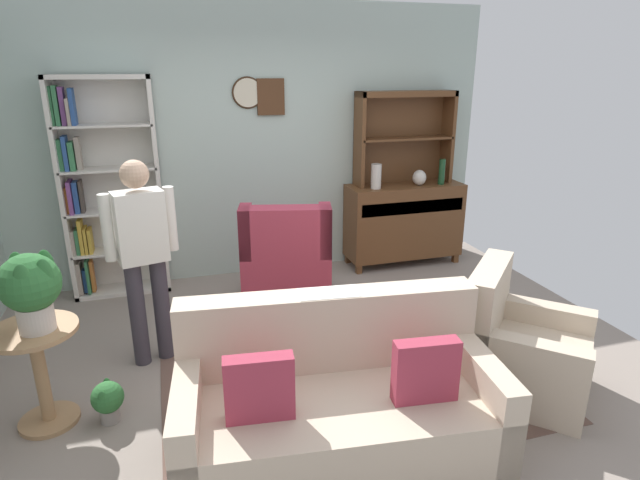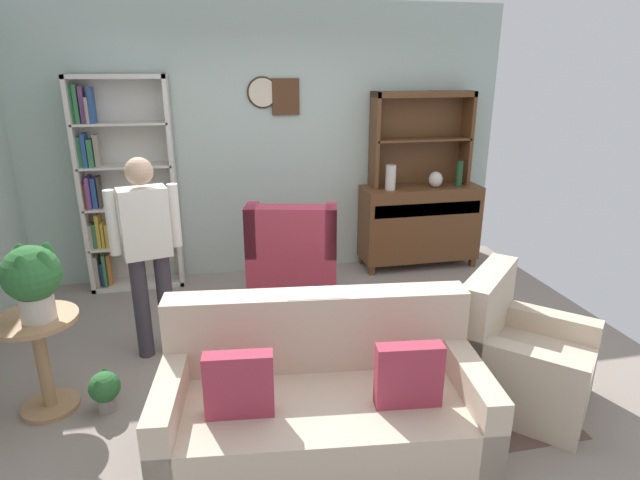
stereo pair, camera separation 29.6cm
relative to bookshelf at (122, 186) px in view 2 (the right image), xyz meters
name	(u,v)px [view 2 (the right image)]	position (x,y,z in m)	size (l,w,h in m)	color
ground_plane	(313,369)	(1.52, -1.95, -1.06)	(5.40, 4.60, 0.02)	gray
wall_back	(272,143)	(1.52, 0.18, 0.36)	(5.00, 0.09, 2.80)	#ADC1B7
area_rug	(349,387)	(1.72, -2.25, -1.04)	(2.64, 1.68, 0.01)	brown
bookshelf	(122,186)	(0.00, 0.00, 0.00)	(0.90, 0.30, 2.10)	silver
sideboard	(419,222)	(3.11, -0.09, -0.54)	(1.30, 0.45, 0.92)	brown
sideboard_hutch	(421,126)	(3.11, 0.02, 0.51)	(1.10, 0.26, 1.00)	brown
vase_tall	(391,177)	(2.72, -0.17, 0.01)	(0.11, 0.11, 0.26)	beige
vase_round	(436,179)	(3.24, -0.16, -0.04)	(0.15, 0.15, 0.17)	beige
bottle_wine	(459,174)	(3.50, -0.18, 0.01)	(0.07, 0.07, 0.28)	#194223
couch_floral	(322,406)	(1.40, -2.83, -0.73)	(1.89, 1.05, 0.90)	beige
armchair_floral	(520,361)	(2.81, -2.60, -0.76)	(1.08, 1.08, 0.88)	beige
wingback_chair	(294,271)	(1.55, -0.93, -0.66)	(0.95, 0.96, 1.05)	#A33347
plant_stand	(41,353)	(-0.29, -2.05, -0.63)	(0.52, 0.52, 0.67)	#A87F56
potted_plant_large	(32,277)	(-0.24, -2.08, -0.09)	(0.35, 0.35, 0.48)	beige
potted_plant_small	(105,389)	(0.09, -2.15, -0.88)	(0.20, 0.20, 0.28)	gray
person_reading	(147,245)	(0.36, -1.46, -0.14)	(0.52, 0.28, 1.56)	#38333D
coffee_table	(329,322)	(1.65, -1.91, -0.69)	(0.80, 0.50, 0.42)	brown
book_stack	(320,311)	(1.58, -1.91, -0.60)	(0.21, 0.14, 0.06)	#284C8C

